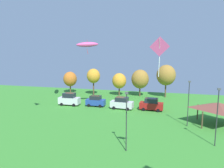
% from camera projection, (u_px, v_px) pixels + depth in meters
% --- Properties ---
extents(kite_flying_1, '(4.20, 2.64, 2.67)m').
position_uv_depth(kite_flying_1, '(87.00, 45.00, 37.79)').
color(kite_flying_1, '#E54C93').
extents(kite_flying_3, '(1.54, 0.49, 3.10)m').
position_uv_depth(kite_flying_3, '(160.00, 49.00, 15.41)').
color(kite_flying_3, '#E54C93').
extents(parked_car_leftmost, '(4.58, 2.16, 2.69)m').
position_uv_depth(parked_car_leftmost, '(69.00, 99.00, 43.22)').
color(parked_car_leftmost, silver).
rests_on(parked_car_leftmost, ground).
extents(parked_car_second_from_left, '(4.04, 1.96, 2.30)m').
position_uv_depth(parked_car_second_from_left, '(96.00, 101.00, 42.33)').
color(parked_car_second_from_left, '#234299').
rests_on(parked_car_second_from_left, ground).
extents(parked_car_third_from_left, '(4.65, 2.36, 2.40)m').
position_uv_depth(parked_car_third_from_left, '(122.00, 103.00, 40.27)').
color(parked_car_third_from_left, silver).
rests_on(parked_car_third_from_left, ground).
extents(parked_car_rightmost_in_row, '(4.62, 2.29, 2.43)m').
position_uv_depth(parked_car_rightmost_in_row, '(151.00, 104.00, 39.21)').
color(parked_car_rightmost_in_row, maroon).
rests_on(parked_car_rightmost_in_row, ground).
extents(park_pavilion, '(6.68, 5.68, 3.60)m').
position_uv_depth(park_pavilion, '(219.00, 106.00, 30.66)').
color(park_pavilion, brown).
rests_on(park_pavilion, ground).
extents(light_post_0, '(0.36, 0.20, 6.85)m').
position_uv_depth(light_post_0, '(126.00, 119.00, 22.22)').
color(light_post_0, '#2D2D33').
rests_on(light_post_0, ground).
extents(light_post_1, '(0.36, 0.20, 7.04)m').
position_uv_depth(light_post_1, '(188.00, 101.00, 30.09)').
color(light_post_1, '#2D2D33').
rests_on(light_post_1, ground).
extents(light_post_2, '(0.36, 0.20, 7.07)m').
position_uv_depth(light_post_2, '(217.00, 114.00, 23.45)').
color(light_post_2, '#2D2D33').
rests_on(light_post_2, ground).
extents(treeline_tree_0, '(3.81, 3.81, 6.09)m').
position_uv_depth(treeline_tree_0, '(70.00, 79.00, 56.80)').
color(treeline_tree_0, brown).
rests_on(treeline_tree_0, ground).
extents(treeline_tree_1, '(3.54, 3.54, 7.18)m').
position_uv_depth(treeline_tree_1, '(93.00, 76.00, 53.45)').
color(treeline_tree_1, brown).
rests_on(treeline_tree_1, ground).
extents(treeline_tree_2, '(3.74, 3.74, 6.04)m').
position_uv_depth(treeline_tree_2, '(119.00, 81.00, 53.05)').
color(treeline_tree_2, brown).
rests_on(treeline_tree_2, ground).
extents(treeline_tree_3, '(4.52, 4.52, 7.04)m').
position_uv_depth(treeline_tree_3, '(140.00, 79.00, 52.15)').
color(treeline_tree_3, brown).
rests_on(treeline_tree_3, ground).
extents(treeline_tree_4, '(4.79, 4.79, 8.34)m').
position_uv_depth(treeline_tree_4, '(166.00, 75.00, 50.74)').
color(treeline_tree_4, brown).
rests_on(treeline_tree_4, ground).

